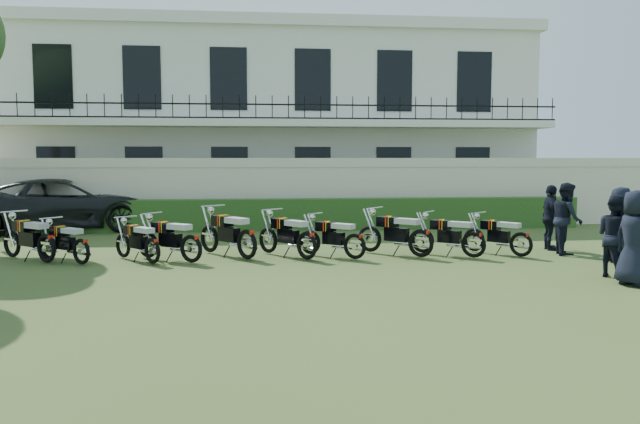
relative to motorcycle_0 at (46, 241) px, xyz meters
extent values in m
plane|color=#32471C|center=(5.15, -1.39, -0.50)|extent=(100.00, 100.00, 0.00)
cube|color=beige|center=(5.15, 6.61, 0.50)|extent=(30.00, 0.30, 2.00)
cube|color=beige|center=(5.15, 6.61, 1.65)|extent=(30.00, 0.35, 0.30)
cube|color=#204217|center=(6.15, 5.81, 0.00)|extent=(18.00, 0.60, 1.00)
cube|color=white|center=(5.15, 12.61, 3.00)|extent=(20.00, 8.00, 7.00)
cube|color=white|center=(5.15, 12.61, 6.70)|extent=(20.40, 8.40, 0.40)
cube|color=white|center=(5.15, 7.91, 3.00)|extent=(20.00, 1.40, 0.25)
cube|color=black|center=(5.15, 7.26, 3.60)|extent=(20.00, 0.05, 0.05)
cube|color=black|center=(5.15, 7.26, 3.15)|extent=(20.00, 0.05, 0.05)
cube|color=black|center=(-2.35, 8.63, 1.10)|extent=(1.30, 0.12, 2.20)
cube|color=black|center=(-2.35, 8.63, 4.60)|extent=(1.30, 0.12, 2.20)
cube|color=black|center=(0.65, 8.63, 1.10)|extent=(1.30, 0.12, 2.20)
cube|color=black|center=(0.65, 8.63, 4.60)|extent=(1.30, 0.12, 2.20)
cube|color=black|center=(3.65, 8.63, 1.10)|extent=(1.30, 0.12, 2.20)
cube|color=black|center=(3.65, 8.63, 4.60)|extent=(1.30, 0.12, 2.20)
cube|color=black|center=(6.65, 8.63, 1.10)|extent=(1.30, 0.12, 2.20)
cube|color=black|center=(6.65, 8.63, 4.60)|extent=(1.30, 0.12, 2.20)
cube|color=black|center=(9.65, 8.63, 1.10)|extent=(1.30, 0.12, 2.20)
cube|color=black|center=(9.65, 8.63, 4.60)|extent=(1.30, 0.12, 2.20)
cube|color=black|center=(12.65, 8.63, 1.10)|extent=(1.30, 0.12, 2.20)
cube|color=black|center=(12.65, 8.63, 4.60)|extent=(1.30, 0.12, 2.20)
torus|color=black|center=(0.52, -0.44, -0.19)|extent=(0.55, 0.48, 0.64)
torus|color=black|center=(-0.52, 0.44, -0.19)|extent=(0.55, 0.48, 0.64)
cube|color=black|center=(0.04, -0.03, -0.03)|extent=(0.56, 0.52, 0.31)
cube|color=black|center=(-0.15, 0.12, 0.25)|extent=(0.54, 0.51, 0.23)
cube|color=red|center=(-0.15, 0.12, 0.26)|extent=(0.18, 0.29, 0.24)
cube|color=yellow|center=(-0.10, 0.08, 0.26)|extent=(0.15, 0.28, 0.24)
cube|color=#B5B5B5|center=(0.25, -0.21, 0.29)|extent=(0.60, 0.56, 0.13)
cylinder|color=silver|center=(-0.40, 0.34, 0.57)|extent=(0.43, 0.50, 0.03)
torus|color=black|center=(1.27, -0.68, -0.22)|extent=(0.49, 0.43, 0.57)
torus|color=black|center=(0.35, 0.10, -0.22)|extent=(0.49, 0.43, 0.57)
cube|color=black|center=(0.85, -0.32, -0.08)|extent=(0.50, 0.46, 0.28)
cube|color=black|center=(0.68, -0.18, 0.17)|extent=(0.48, 0.46, 0.20)
cube|color=red|center=(0.68, -0.18, 0.18)|extent=(0.16, 0.26, 0.21)
cube|color=yellow|center=(0.73, -0.21, 0.18)|extent=(0.13, 0.25, 0.21)
cube|color=#B5B5B5|center=(1.04, -0.48, 0.20)|extent=(0.53, 0.50, 0.11)
cylinder|color=silver|center=(0.46, 0.01, 0.45)|extent=(0.38, 0.44, 0.03)
torus|color=black|center=(2.72, -0.80, -0.22)|extent=(0.44, 0.48, 0.57)
torus|color=black|center=(1.92, 0.11, -0.22)|extent=(0.44, 0.48, 0.57)
cube|color=black|center=(2.35, -0.38, -0.08)|extent=(0.47, 0.50, 0.28)
cube|color=black|center=(2.21, -0.22, 0.17)|extent=(0.46, 0.48, 0.21)
cube|color=red|center=(2.21, -0.22, 0.18)|extent=(0.19, 0.26, 0.21)
cube|color=yellow|center=(2.25, -0.27, 0.18)|extent=(0.16, 0.24, 0.21)
cube|color=#B5B5B5|center=(2.52, -0.57, 0.21)|extent=(0.51, 0.53, 0.11)
cylinder|color=silver|center=(2.01, 0.00, 0.45)|extent=(0.44, 0.39, 0.03)
torus|color=black|center=(3.67, -0.71, -0.20)|extent=(0.55, 0.44, 0.62)
torus|color=black|center=(2.62, 0.08, -0.20)|extent=(0.55, 0.44, 0.62)
cube|color=black|center=(3.19, -0.34, -0.05)|extent=(0.56, 0.48, 0.30)
cube|color=black|center=(3.00, -0.20, 0.23)|extent=(0.52, 0.49, 0.22)
cube|color=red|center=(3.00, -0.20, 0.24)|extent=(0.16, 0.29, 0.23)
cube|color=yellow|center=(3.05, -0.24, 0.24)|extent=(0.13, 0.28, 0.23)
cube|color=#B5B5B5|center=(3.41, -0.51, 0.27)|extent=(0.59, 0.53, 0.12)
cylinder|color=silver|center=(2.74, -0.01, 0.53)|extent=(0.39, 0.51, 0.03)
torus|color=black|center=(4.81, -0.55, -0.17)|extent=(0.51, 0.59, 0.68)
torus|color=black|center=(3.90, 0.57, -0.17)|extent=(0.51, 0.59, 0.68)
cube|color=black|center=(4.39, -0.03, 0.00)|extent=(0.54, 0.60, 0.34)
cube|color=black|center=(4.23, 0.17, 0.30)|extent=(0.54, 0.57, 0.25)
cube|color=red|center=(4.23, 0.17, 0.31)|extent=(0.23, 0.30, 0.26)
cube|color=yellow|center=(4.27, 0.11, 0.31)|extent=(0.20, 0.29, 0.26)
cube|color=#B5B5B5|center=(4.58, -0.27, 0.35)|extent=(0.60, 0.65, 0.13)
cylinder|color=silver|center=(4.00, 0.44, 0.64)|extent=(0.54, 0.45, 0.03)
torus|color=black|center=(6.12, -0.69, -0.19)|extent=(0.47, 0.56, 0.64)
torus|color=black|center=(5.28, 0.37, -0.19)|extent=(0.47, 0.56, 0.64)
cube|color=black|center=(5.73, -0.20, -0.03)|extent=(0.50, 0.57, 0.31)
cube|color=black|center=(5.58, -0.01, 0.25)|extent=(0.50, 0.54, 0.23)
cube|color=red|center=(5.58, -0.01, 0.26)|extent=(0.22, 0.28, 0.24)
cube|color=yellow|center=(5.62, -0.06, 0.26)|extent=(0.19, 0.27, 0.24)
cube|color=#B5B5B5|center=(5.91, -0.42, 0.29)|extent=(0.55, 0.60, 0.13)
cylinder|color=silver|center=(5.37, 0.25, 0.56)|extent=(0.51, 0.41, 0.03)
torus|color=black|center=(7.26, -0.61, -0.21)|extent=(0.50, 0.45, 0.59)
torus|color=black|center=(6.32, 0.20, -0.21)|extent=(0.50, 0.45, 0.59)
cube|color=black|center=(6.83, -0.24, -0.07)|extent=(0.51, 0.48, 0.29)
cube|color=black|center=(6.66, -0.09, 0.19)|extent=(0.49, 0.47, 0.21)
cube|color=red|center=(6.66, -0.09, 0.20)|extent=(0.16, 0.27, 0.22)
cube|color=yellow|center=(6.70, -0.13, 0.20)|extent=(0.14, 0.26, 0.22)
cube|color=#B5B5B5|center=(7.02, -0.41, 0.23)|extent=(0.55, 0.52, 0.12)
cylinder|color=silver|center=(6.43, 0.11, 0.48)|extent=(0.40, 0.45, 0.03)
torus|color=black|center=(8.86, -0.58, -0.18)|extent=(0.54, 0.51, 0.65)
torus|color=black|center=(7.83, 0.36, -0.18)|extent=(0.54, 0.51, 0.65)
cube|color=black|center=(8.38, -0.14, -0.02)|extent=(0.56, 0.54, 0.32)
cube|color=black|center=(8.20, 0.02, 0.26)|extent=(0.54, 0.53, 0.23)
cube|color=red|center=(8.20, 0.02, 0.27)|extent=(0.19, 0.30, 0.24)
cube|color=yellow|center=(8.25, -0.02, 0.27)|extent=(0.16, 0.29, 0.24)
cube|color=#B5B5B5|center=(8.60, -0.34, 0.31)|extent=(0.60, 0.58, 0.13)
cylinder|color=silver|center=(7.95, 0.25, 0.58)|extent=(0.45, 0.49, 0.03)
torus|color=black|center=(10.03, -0.70, -0.21)|extent=(0.51, 0.46, 0.60)
torus|color=black|center=(9.05, 0.13, -0.21)|extent=(0.51, 0.46, 0.60)
cube|color=black|center=(9.58, -0.32, -0.06)|extent=(0.53, 0.49, 0.30)
cube|color=black|center=(9.40, -0.17, 0.21)|extent=(0.50, 0.48, 0.22)
cube|color=red|center=(9.40, -0.17, 0.22)|extent=(0.17, 0.28, 0.23)
cube|color=yellow|center=(9.45, -0.21, 0.22)|extent=(0.14, 0.27, 0.23)
cube|color=#B5B5B5|center=(9.78, -0.49, 0.25)|extent=(0.57, 0.53, 0.12)
cylinder|color=silver|center=(9.17, 0.03, 0.50)|extent=(0.41, 0.47, 0.03)
torus|color=black|center=(11.08, -0.74, -0.22)|extent=(0.44, 0.49, 0.58)
torus|color=black|center=(10.29, 0.20, -0.22)|extent=(0.44, 0.49, 0.58)
cube|color=black|center=(10.72, -0.30, -0.08)|extent=(0.46, 0.51, 0.28)
cube|color=black|center=(10.58, -0.14, 0.18)|extent=(0.46, 0.48, 0.21)
cube|color=red|center=(10.58, -0.14, 0.19)|extent=(0.19, 0.26, 0.22)
cube|color=yellow|center=(10.61, -0.18, 0.19)|extent=(0.17, 0.24, 0.22)
cube|color=#B5B5B5|center=(10.88, -0.50, 0.21)|extent=(0.51, 0.54, 0.11)
cylinder|color=silver|center=(10.38, 0.09, 0.46)|extent=(0.45, 0.39, 0.03)
imported|color=black|center=(-1.48, 6.41, 0.32)|extent=(6.40, 3.96, 1.65)
imported|color=black|center=(11.40, -3.51, 0.37)|extent=(0.79, 0.98, 1.75)
imported|color=black|center=(11.50, -2.71, 0.31)|extent=(0.80, 0.92, 1.62)
imported|color=black|center=(12.59, -1.09, 0.34)|extent=(0.68, 0.91, 1.68)
imported|color=black|center=(11.98, 0.10, 0.36)|extent=(0.85, 0.98, 1.73)
imported|color=black|center=(11.93, 0.83, 0.32)|extent=(0.54, 1.01, 1.64)
camera|label=1|loc=(4.55, -14.04, 1.84)|focal=35.00mm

